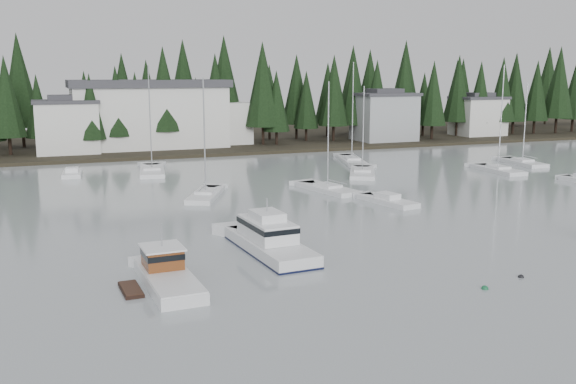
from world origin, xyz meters
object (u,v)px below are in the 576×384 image
Objects in this scene: sailboat_5 at (206,196)px; sailboat_8 at (328,190)px; sailboat_9 at (522,164)px; runabout_1 at (388,202)px; house_east_a at (384,116)px; house_west at (67,126)px; sailboat_7 at (152,172)px; sailboat_2 at (498,171)px; lobster_boat_brown at (166,277)px; house_east_b at (478,115)px; sailboat_4 at (362,174)px; harbor_inn at (162,115)px; runabout_3 at (72,175)px; cabin_cruiser_center at (269,243)px; sailboat_3 at (352,162)px.

sailboat_8 is at bearing -70.72° from sailboat_5.
sailboat_8 is at bearing 111.32° from sailboat_9.
sailboat_8 is at bearing 6.94° from runabout_1.
house_west is at bearing 178.94° from house_east_a.
sailboat_2 is at bearing -101.30° from sailboat_7.
sailboat_2 is 1.00× the size of sailboat_7.
house_west is 62.58m from sailboat_2.
lobster_boat_brown is (2.60, -65.53, -4.20)m from house_west.
sailboat_8 is (-26.17, -4.54, -0.02)m from sailboat_2.
house_east_a is at bearing -174.81° from house_east_b.
sailboat_4 reaches higher than house_east_a.
house_west is 1.32× the size of runabout_1.
sailboat_4 is at bearing -123.55° from house_east_a.
harbor_inn is at bearing -12.25° from lobster_boat_brown.
sailboat_2 is 8.81m from sailboat_9.
harbor_inn is at bearing 173.64° from house_east_a.
harbor_inn reaches higher than runabout_3.
lobster_boat_brown is 33.08m from sailboat_8.
harbor_inn is at bearing 0.76° from sailboat_8.
sailboat_3 is at bearing -37.40° from cabin_cruiser_center.
harbor_inn is 64.63m from cabin_cruiser_center.
cabin_cruiser_center is 36.67m from sailboat_4.
sailboat_8 is (13.06, -1.36, -0.01)m from sailboat_5.
house_west is at bearing 57.44° from sailboat_2.
harbor_inn is (-60.96, 2.34, 1.37)m from house_east_b.
house_east_a is at bearing -57.06° from sailboat_7.
sailboat_2 reaches higher than house_east_b.
harbor_inn is 28.62m from runabout_3.
house_east_a is 37.60m from sailboat_4.
sailboat_7 is 25.18m from sailboat_8.
sailboat_5 is (-21.85, -7.40, 0.02)m from sailboat_4.
sailboat_9 is 2.12× the size of runabout_3.
cabin_cruiser_center is at bearing 114.83° from runabout_1.
runabout_1 is (27.27, -48.99, -4.52)m from house_west.
lobster_boat_brown is 0.71× the size of sailboat_4.
sailboat_8 is at bearing -140.86° from house_east_b.
sailboat_7 reaches higher than sailboat_5.
runabout_3 is (-9.65, 0.90, 0.07)m from sailboat_7.
house_east_b is at bearing -31.08° from sailboat_2.
lobster_boat_brown is 65.15m from sailboat_9.
sailboat_2 is at bearing 126.13° from sailboat_9.
sailboat_4 is 0.82× the size of sailboat_7.
house_west is 1.73× the size of runabout_3.
house_east_b is at bearing -43.77° from sailboat_3.
lobster_boat_brown is at bearing 126.84° from sailboat_8.
sailboat_4 is at bearing -31.03° from runabout_1.
sailboat_3 reaches higher than sailboat_4.
runabout_1 is (-31.17, -17.03, 0.07)m from sailboat_9.
sailboat_2 is 26.71m from runabout_1.
sailboat_9 is at bearing -72.47° from runabout_1.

